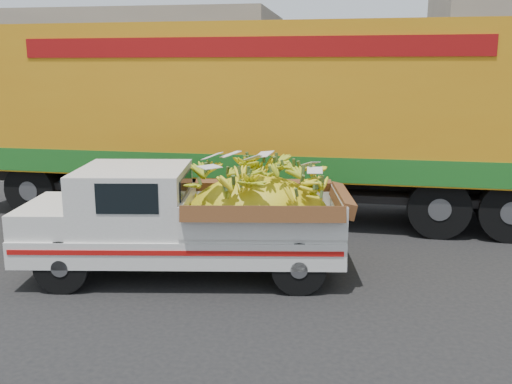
# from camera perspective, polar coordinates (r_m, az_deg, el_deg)

# --- Properties ---
(ground) EXTENTS (100.00, 100.00, 0.00)m
(ground) POSITION_cam_1_polar(r_m,az_deg,el_deg) (9.55, -15.52, -6.42)
(ground) COLOR black
(ground) RESTS_ON ground
(curb) EXTENTS (60.00, 0.25, 0.15)m
(curb) POSITION_cam_1_polar(r_m,az_deg,el_deg) (14.66, -6.38, 0.78)
(curb) COLOR gray
(curb) RESTS_ON ground
(sidewalk) EXTENTS (60.00, 4.00, 0.14)m
(sidewalk) POSITION_cam_1_polar(r_m,az_deg,el_deg) (16.66, -4.45, 2.20)
(sidewalk) COLOR gray
(sidewalk) RESTS_ON ground
(building_left) EXTENTS (18.00, 6.00, 5.00)m
(building_left) POSITION_cam_1_polar(r_m,az_deg,el_deg) (24.87, -19.68, 10.51)
(building_left) COLOR gray
(building_left) RESTS_ON ground
(pickup_truck) EXTENTS (4.75, 2.31, 1.60)m
(pickup_truck) POSITION_cam_1_polar(r_m,az_deg,el_deg) (8.30, -4.84, -2.63)
(pickup_truck) COLOR black
(pickup_truck) RESTS_ON ground
(semi_trailer) EXTENTS (12.03, 2.91, 3.80)m
(semi_trailer) POSITION_cam_1_polar(r_m,az_deg,el_deg) (11.55, 0.26, 8.00)
(semi_trailer) COLOR black
(semi_trailer) RESTS_ON ground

